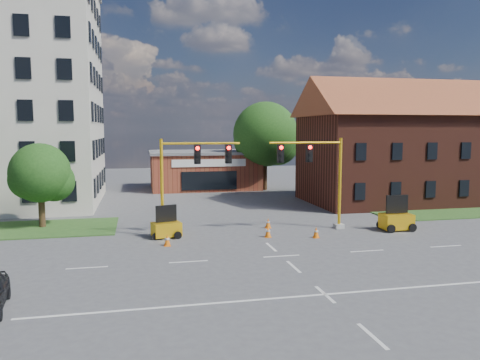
% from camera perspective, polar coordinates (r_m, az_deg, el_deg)
% --- Properties ---
extents(ground, '(120.00, 120.00, 0.00)m').
position_cam_1_polar(ground, '(25.54, 5.08, -9.23)').
color(ground, '#49494C').
rests_on(ground, ground).
extents(grass_verge_ne, '(14.00, 4.00, 0.08)m').
position_cam_1_polar(grass_verge_ne, '(41.79, 25.43, -3.70)').
color(grass_verge_ne, '#244C1C').
rests_on(grass_verge_ne, ground).
extents(lane_markings, '(60.00, 36.00, 0.01)m').
position_cam_1_polar(lane_markings, '(22.81, 7.38, -11.14)').
color(lane_markings, silver).
rests_on(lane_markings, ground).
extents(brick_shop, '(12.40, 8.40, 4.30)m').
position_cam_1_polar(brick_shop, '(54.18, -4.40, 1.28)').
color(brick_shop, maroon).
rests_on(brick_shop, ground).
extents(townhouse_row, '(21.00, 11.00, 11.50)m').
position_cam_1_polar(townhouse_row, '(46.96, 20.53, 4.76)').
color(townhouse_row, '#512318').
rests_on(townhouse_row, ground).
extents(tree_large, '(7.57, 7.21, 9.85)m').
position_cam_1_polar(tree_large, '(52.55, 3.48, 5.31)').
color(tree_large, '#3B2615').
rests_on(tree_large, ground).
extents(tree_nw_front, '(4.27, 4.07, 5.86)m').
position_cam_1_polar(tree_nw_front, '(34.80, -22.82, 0.55)').
color(tree_nw_front, '#3B2615').
rests_on(tree_nw_front, ground).
extents(signal_mast_west, '(5.30, 0.60, 6.20)m').
position_cam_1_polar(signal_mast_west, '(29.78, -6.36, 0.64)').
color(signal_mast_west, gray).
rests_on(signal_mast_west, ground).
extents(signal_mast_east, '(5.30, 0.60, 6.20)m').
position_cam_1_polar(signal_mast_east, '(31.87, 9.41, 0.96)').
color(signal_mast_east, gray).
rests_on(signal_mast_east, ground).
extents(trailer_west, '(1.96, 1.55, 1.96)m').
position_cam_1_polar(trailer_west, '(29.93, -8.96, -5.77)').
color(trailer_west, yellow).
rests_on(trailer_west, ground).
extents(trailer_east, '(2.03, 1.38, 2.28)m').
position_cam_1_polar(trailer_east, '(33.36, 18.52, -4.61)').
color(trailer_east, yellow).
rests_on(trailer_east, ground).
extents(cone_a, '(0.40, 0.40, 0.70)m').
position_cam_1_polar(cone_a, '(27.83, -8.86, -7.27)').
color(cone_a, orange).
rests_on(cone_a, ground).
extents(cone_b, '(0.40, 0.40, 0.70)m').
position_cam_1_polar(cone_b, '(29.72, 3.43, -6.34)').
color(cone_b, orange).
rests_on(cone_b, ground).
extents(cone_c, '(0.40, 0.40, 0.70)m').
position_cam_1_polar(cone_c, '(29.91, 9.26, -6.33)').
color(cone_c, orange).
rests_on(cone_c, ground).
extents(cone_d, '(0.40, 0.40, 0.70)m').
position_cam_1_polar(cone_d, '(32.44, 3.44, -5.27)').
color(cone_d, orange).
rests_on(cone_d, ground).
extents(pickup_white, '(5.85, 3.70, 1.51)m').
position_cam_1_polar(pickup_white, '(45.02, 15.56, -1.73)').
color(pickup_white, white).
rests_on(pickup_white, ground).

